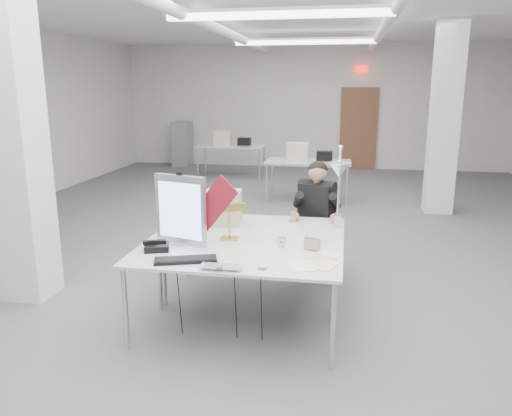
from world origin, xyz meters
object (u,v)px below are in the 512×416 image
(desk_main, at_px, (235,256))
(monitor, at_px, (181,210))
(desk_phone, at_px, (157,247))
(seated_person, at_px, (317,201))
(beige_monitor, at_px, (223,208))
(bankers_lamp, at_px, (229,222))
(architect_lamp, at_px, (339,188))
(laptop, at_px, (219,269))
(office_chair, at_px, (316,234))

(desk_main, height_order, monitor, monitor)
(desk_phone, bearing_deg, seated_person, 31.79)
(seated_person, xyz_separation_m, beige_monitor, (-0.93, -0.59, 0.02))
(bankers_lamp, xyz_separation_m, architect_lamp, (0.98, 0.35, 0.29))
(seated_person, distance_m, architect_lamp, 0.86)
(desk_phone, height_order, architect_lamp, architect_lamp)
(desk_main, distance_m, seated_person, 1.65)
(desk_main, relative_size, seated_person, 1.83)
(seated_person, bearing_deg, architect_lamp, -49.33)
(desk_main, bearing_deg, seated_person, 68.85)
(bankers_lamp, bearing_deg, laptop, -105.94)
(bankers_lamp, relative_size, beige_monitor, 0.93)
(monitor, distance_m, desk_phone, 0.39)
(office_chair, distance_m, seated_person, 0.41)
(desk_main, height_order, office_chair, office_chair)
(desk_main, relative_size, bankers_lamp, 5.44)
(laptop, distance_m, desk_phone, 0.77)
(laptop, relative_size, bankers_lamp, 1.00)
(office_chair, distance_m, beige_monitor, 1.21)
(desk_main, relative_size, office_chair, 1.81)
(desk_main, height_order, seated_person, seated_person)
(bankers_lamp, xyz_separation_m, beige_monitor, (-0.19, 0.52, 0.00))
(seated_person, height_order, laptop, seated_person)
(seated_person, bearing_deg, bankers_lamp, -100.45)
(seated_person, height_order, beige_monitor, seated_person)
(desk_main, distance_m, architect_lamp, 1.23)
(office_chair, relative_size, laptop, 3.01)
(office_chair, height_order, architect_lamp, architect_lamp)
(bankers_lamp, height_order, desk_phone, bankers_lamp)
(seated_person, relative_size, architect_lamp, 1.09)
(monitor, relative_size, bankers_lamp, 1.89)
(laptop, distance_m, beige_monitor, 1.38)
(monitor, bearing_deg, office_chair, 66.54)
(bankers_lamp, bearing_deg, desk_main, -94.20)
(office_chair, relative_size, monitor, 1.59)
(laptop, relative_size, desk_phone, 1.59)
(monitor, xyz_separation_m, architect_lamp, (1.38, 0.56, 0.14))
(office_chair, relative_size, bankers_lamp, 3.01)
(desk_main, bearing_deg, desk_phone, -179.75)
(office_chair, bearing_deg, seated_person, -66.84)
(desk_phone, xyz_separation_m, architect_lamp, (1.53, 0.77, 0.42))
(monitor, relative_size, desk_phone, 3.01)
(desk_main, height_order, architect_lamp, architect_lamp)
(office_chair, height_order, seated_person, seated_person)
(laptop, xyz_separation_m, desk_phone, (-0.66, 0.40, 0.01))
(desk_main, distance_m, laptop, 0.40)
(seated_person, relative_size, bankers_lamp, 2.98)
(desk_main, xyz_separation_m, monitor, (-0.54, 0.21, 0.33))
(seated_person, distance_m, laptop, 2.04)
(bankers_lamp, distance_m, architect_lamp, 1.08)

